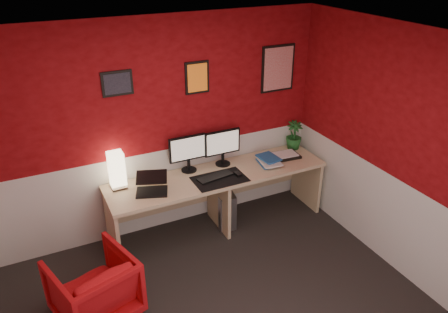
# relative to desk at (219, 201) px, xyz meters

# --- Properties ---
(ceiling) EXTENTS (4.00, 3.50, 0.01)m
(ceiling) POSITION_rel_desk_xyz_m (-0.62, -1.41, 2.13)
(ceiling) COLOR white
(ceiling) RESTS_ON ground
(wall_back) EXTENTS (4.00, 0.01, 2.50)m
(wall_back) POSITION_rel_desk_xyz_m (-0.62, 0.34, 0.89)
(wall_back) COLOR maroon
(wall_back) RESTS_ON ground
(wall_right) EXTENTS (0.01, 3.50, 2.50)m
(wall_right) POSITION_rel_desk_xyz_m (1.38, -1.41, 0.89)
(wall_right) COLOR maroon
(wall_right) RESTS_ON ground
(wainscot_back) EXTENTS (4.00, 0.01, 1.00)m
(wainscot_back) POSITION_rel_desk_xyz_m (-0.62, 0.34, 0.14)
(wainscot_back) COLOR silver
(wainscot_back) RESTS_ON ground
(wainscot_right) EXTENTS (0.01, 3.50, 1.00)m
(wainscot_right) POSITION_rel_desk_xyz_m (1.37, -1.41, 0.14)
(wainscot_right) COLOR silver
(wainscot_right) RESTS_ON ground
(desk) EXTENTS (2.60, 0.65, 0.73)m
(desk) POSITION_rel_desk_xyz_m (0.00, 0.00, 0.00)
(desk) COLOR tan
(desk) RESTS_ON ground
(shoji_lamp) EXTENTS (0.16, 0.16, 0.40)m
(shoji_lamp) POSITION_rel_desk_xyz_m (-1.11, 0.20, 0.56)
(shoji_lamp) COLOR #FFE5B2
(shoji_lamp) RESTS_ON desk
(laptop) EXTENTS (0.39, 0.33, 0.22)m
(laptop) POSITION_rel_desk_xyz_m (-0.82, -0.07, 0.47)
(laptop) COLOR black
(laptop) RESTS_ON desk
(monitor_left) EXTENTS (0.45, 0.06, 0.58)m
(monitor_left) POSITION_rel_desk_xyz_m (-0.27, 0.23, 0.66)
(monitor_left) COLOR black
(monitor_left) RESTS_ON desk
(monitor_right) EXTENTS (0.45, 0.06, 0.58)m
(monitor_right) POSITION_rel_desk_xyz_m (0.15, 0.20, 0.66)
(monitor_right) COLOR black
(monitor_right) RESTS_ON desk
(desk_mat) EXTENTS (0.60, 0.38, 0.01)m
(desk_mat) POSITION_rel_desk_xyz_m (-0.04, -0.12, 0.37)
(desk_mat) COLOR black
(desk_mat) RESTS_ON desk
(keyboard) EXTENTS (0.44, 0.20, 0.02)m
(keyboard) POSITION_rel_desk_xyz_m (-0.07, -0.07, 0.38)
(keyboard) COLOR black
(keyboard) RESTS_ON desk_mat
(mouse) EXTENTS (0.07, 0.10, 0.03)m
(mouse) POSITION_rel_desk_xyz_m (0.18, -0.13, 0.39)
(mouse) COLOR black
(mouse) RESTS_ON desk_mat
(book_bottom) EXTENTS (0.25, 0.31, 0.03)m
(book_bottom) POSITION_rel_desk_xyz_m (0.54, -0.02, 0.38)
(book_bottom) COLOR #225A9C
(book_bottom) RESTS_ON desk
(book_middle) EXTENTS (0.28, 0.35, 0.02)m
(book_middle) POSITION_rel_desk_xyz_m (0.54, -0.03, 0.41)
(book_middle) COLOR silver
(book_middle) RESTS_ON book_bottom
(book_top) EXTENTS (0.23, 0.30, 0.03)m
(book_top) POSITION_rel_desk_xyz_m (0.56, -0.02, 0.43)
(book_top) COLOR #225A9C
(book_top) RESTS_ON book_middle
(zen_tray) EXTENTS (0.37, 0.28, 0.03)m
(zen_tray) POSITION_rel_desk_xyz_m (0.93, 0.04, 0.38)
(zen_tray) COLOR black
(zen_tray) RESTS_ON desk
(potted_plant) EXTENTS (0.24, 0.24, 0.37)m
(potted_plant) POSITION_rel_desk_xyz_m (1.17, 0.21, 0.55)
(potted_plant) COLOR #19591E
(potted_plant) RESTS_ON desk
(pc_tower) EXTENTS (0.27, 0.48, 0.45)m
(pc_tower) POSITION_rel_desk_xyz_m (0.10, 0.07, -0.14)
(pc_tower) COLOR #99999E
(pc_tower) RESTS_ON ground
(armchair) EXTENTS (0.85, 0.86, 0.63)m
(armchair) POSITION_rel_desk_xyz_m (-1.62, -0.78, -0.05)
(armchair) COLOR red
(armchair) RESTS_ON ground
(art_left) EXTENTS (0.32, 0.02, 0.26)m
(art_left) POSITION_rel_desk_xyz_m (-0.98, 0.33, 1.49)
(art_left) COLOR black
(art_left) RESTS_ON wall_back
(art_center) EXTENTS (0.28, 0.02, 0.36)m
(art_center) POSITION_rel_desk_xyz_m (-0.10, 0.33, 1.44)
(art_center) COLOR orange
(art_center) RESTS_ON wall_back
(art_right) EXTENTS (0.44, 0.02, 0.56)m
(art_right) POSITION_rel_desk_xyz_m (0.95, 0.33, 1.42)
(art_right) COLOR red
(art_right) RESTS_ON wall_back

